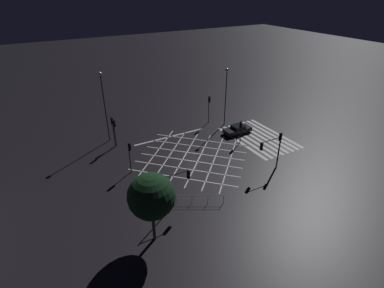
# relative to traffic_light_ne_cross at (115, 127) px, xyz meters

# --- Properties ---
(ground_plane) EXTENTS (200.00, 200.00, 0.00)m
(ground_plane) POSITION_rel_traffic_light_ne_cross_xyz_m (-7.67, -7.34, -2.68)
(ground_plane) COLOR black
(road_markings) EXTENTS (16.08, 22.34, 0.01)m
(road_markings) POSITION_rel_traffic_light_ne_cross_xyz_m (-7.37, -14.21, -2.68)
(road_markings) COLOR silver
(road_markings) RESTS_ON ground_plane
(traffic_light_ne_cross) EXTENTS (0.36, 0.39, 3.74)m
(traffic_light_ne_cross) POSITION_rel_traffic_light_ne_cross_xyz_m (0.00, 0.00, 0.00)
(traffic_light_ne_cross) COLOR black
(traffic_light_ne_cross) RESTS_ON ground_plane
(traffic_light_nw_cross) EXTENTS (0.36, 2.61, 4.25)m
(traffic_light_nw_cross) POSITION_rel_traffic_light_ne_cross_xyz_m (-15.58, -1.44, 0.45)
(traffic_light_nw_cross) COLOR black
(traffic_light_nw_cross) RESTS_ON ground_plane
(traffic_light_sw_cross) EXTENTS (0.36, 3.06, 4.09)m
(traffic_light_sw_cross) POSITION_rel_traffic_light_ne_cross_xyz_m (-14.57, -13.48, 0.35)
(traffic_light_sw_cross) COLOR black
(traffic_light_sw_cross) RESTS_ON ground_plane
(traffic_light_median_north) EXTENTS (0.36, 0.39, 3.84)m
(traffic_light_median_north) POSITION_rel_traffic_light_ne_cross_xyz_m (-7.17, 0.41, 0.07)
(traffic_light_median_north) COLOR black
(traffic_light_median_north) RESTS_ON ground_plane
(traffic_light_se_main) EXTENTS (0.39, 0.36, 4.38)m
(traffic_light_se_main) POSITION_rel_traffic_light_ne_cross_xyz_m (0.09, -14.74, 0.44)
(traffic_light_se_main) COLOR black
(traffic_light_se_main) RESTS_ON ground_plane
(traffic_light_sw_main) EXTENTS (0.39, 0.36, 4.58)m
(traffic_light_sw_main) POSITION_rel_traffic_light_ne_cross_xyz_m (-14.69, -14.91, 0.57)
(traffic_light_sw_main) COLOR black
(traffic_light_sw_main) RESTS_ON ground_plane
(traffic_light_ne_main) EXTENTS (0.39, 0.36, 4.36)m
(traffic_light_ne_main) POSITION_rel_traffic_light_ne_cross_xyz_m (-0.42, 0.30, 0.43)
(traffic_light_ne_main) COLOR black
(traffic_light_ne_main) RESTS_ON ground_plane
(traffic_light_median_south) EXTENTS (0.36, 0.39, 3.21)m
(traffic_light_median_south) POSITION_rel_traffic_light_ne_cross_xyz_m (-7.59, -14.89, -0.38)
(traffic_light_median_south) COLOR black
(traffic_light_median_south) RESTS_ON ground_plane
(street_lamp_east) EXTENTS (0.50, 0.50, 9.65)m
(street_lamp_east) POSITION_rel_traffic_light_ne_cross_xyz_m (1.95, 0.45, 3.92)
(street_lamp_east) COLOR black
(street_lamp_east) RESTS_ON ground_plane
(street_lamp_west) EXTENTS (0.53, 0.53, 8.79)m
(street_lamp_west) POSITION_rel_traffic_light_ne_cross_xyz_m (-1.58, -16.53, 3.56)
(street_lamp_west) COLOR black
(street_lamp_west) RESTS_ON ground_plane
(street_tree_near) EXTENTS (3.86, 3.86, 6.53)m
(street_tree_near) POSITION_rel_traffic_light_ne_cross_xyz_m (-18.05, 2.22, 1.90)
(street_tree_near) COLOR brown
(street_tree_near) RESTS_ON ground_plane
(waiting_car) EXTENTS (1.73, 4.19, 1.22)m
(waiting_car) POSITION_rel_traffic_light_ne_cross_xyz_m (-5.00, -16.48, -2.09)
(waiting_car) COLOR black
(waiting_car) RESTS_ON ground_plane
(pedestrian_railing) EXTENTS (3.14, 5.52, 1.05)m
(pedestrian_railing) POSITION_rel_traffic_light_ne_cross_xyz_m (-15.55, -2.89, -2.01)
(pedestrian_railing) COLOR #B7B7BC
(pedestrian_railing) RESTS_ON ground_plane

